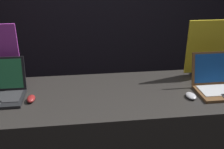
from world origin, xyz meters
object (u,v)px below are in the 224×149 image
object	(u,v)px
mouse_back	(191,96)
laptop_back	(221,82)
promo_stand_back	(206,49)
mouse_front	(31,99)

from	to	relation	value
mouse_back	laptop_back	bearing A→B (deg)	18.38
mouse_back	promo_stand_back	size ratio (longest dim) A/B	0.22
mouse_front	laptop_back	bearing A→B (deg)	-0.05
mouse_front	promo_stand_back	distance (m)	1.43
laptop_back	mouse_back	distance (m)	0.28
mouse_back	promo_stand_back	world-z (taller)	promo_stand_back
mouse_front	mouse_back	bearing A→B (deg)	-4.58
laptop_back	promo_stand_back	bearing A→B (deg)	90.00
mouse_front	promo_stand_back	world-z (taller)	promo_stand_back
mouse_front	mouse_back	size ratio (longest dim) A/B	0.98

